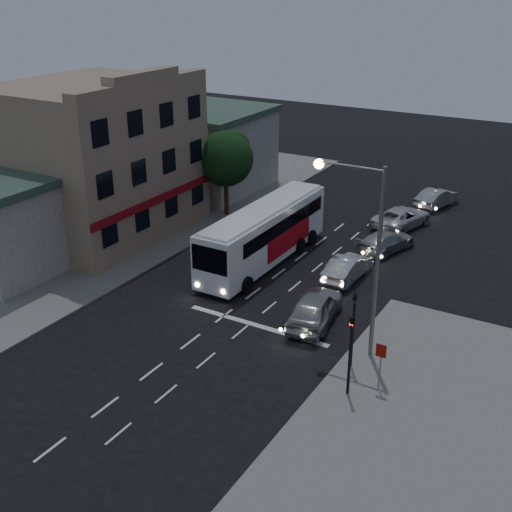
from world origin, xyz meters
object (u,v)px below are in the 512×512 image
Objects in this scene: car_sedan_a at (347,268)px; car_sedan_c at (402,217)px; tour_bus at (264,233)px; car_suv at (315,307)px; streetlight at (365,240)px; traffic_signal_main at (353,321)px; traffic_signal_side at (351,346)px; street_tree at (226,156)px; regulatory_sign at (381,359)px; car_sedan_b at (386,241)px; car_extra at (437,198)px.

car_sedan_c reaches higher than car_sedan_a.
tour_bus is 2.41× the size of car_suv.
streetlight is at bearing 117.71° from car_sedan_a.
traffic_signal_main reaches higher than car_suv.
street_tree reaches higher than traffic_signal_side.
regulatory_sign is (1.00, 0.96, -0.82)m from traffic_signal_side.
car_sedan_a is at bearing 103.38° from car_sedan_c.
traffic_signal_side is at bearing 114.49° from car_sedan_a.
regulatory_sign is at bearing -41.08° from street_tree.
traffic_signal_side is (9.90, -10.21, 0.46)m from tour_bus.
car_sedan_b is 13.07m from street_tree.
car_sedan_b is 2.10× the size of regulatory_sign.
tour_bus is 11.86m from streetlight.
car_extra is at bearing -99.76° from car_suv.
car_sedan_c is (-0.54, 4.72, 0.05)m from car_sedan_b.
streetlight is (8.94, -6.81, 3.77)m from tour_bus.
streetlight is at bearing 128.75° from regulatory_sign.
street_tree reaches higher than car_sedan_a.
traffic_signal_side reaches higher than car_extra.
car_sedan_c is 1.26× the size of traffic_signal_main.
streetlight reaches higher than street_tree.
traffic_signal_side is at bearing -74.30° from streetlight.
tour_bus is at bearing 82.45° from car_extra.
streetlight reaches higher than car_suv.
car_extra is 16.60m from street_tree.
streetlight is (3.06, -12.34, 5.06)m from car_sedan_b.
car_sedan_a is 15.42m from car_extra.
street_tree is (-12.56, 11.22, 3.66)m from car_suv.
traffic_signal_side reaches higher than regulatory_sign.
traffic_signal_main is 0.46× the size of streetlight.
car_sedan_b is 0.74× the size of street_tree.
car_sedan_c is at bearing -96.69° from car_suv.
car_sedan_c is (5.35, 10.25, -1.25)m from tour_bus.
car_extra is at bearing -86.05° from car_sedan_c.
car_sedan_b is at bearing -2.21° from street_tree.
street_tree reaches higher than car_sedan_c.
tour_bus is at bearing -50.13° from car_suv.
streetlight is (-0.26, 1.42, 3.31)m from traffic_signal_main.
regulatory_sign is (5.55, -19.50, 0.88)m from car_sedan_c.
tour_bus is 7.99m from car_suv.
tour_bus is 11.63m from car_sedan_c.
car_suv is at bearing 128.27° from traffic_signal_side.
regulatory_sign is (1.70, -1.01, -0.82)m from traffic_signal_main.
traffic_signal_side is (4.55, -20.46, 1.70)m from car_sedan_c.
car_suv is 1.14× the size of car_extra.
street_tree is (-6.61, 6.01, 2.54)m from tour_bus.
car_sedan_c reaches higher than car_sedan_b.
car_suv is at bearing -41.78° from street_tree.
street_tree is at bearing 135.50° from traffic_signal_side.
regulatory_sign is 5.18m from streetlight.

